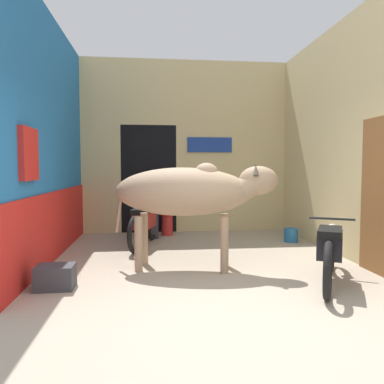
{
  "coord_description": "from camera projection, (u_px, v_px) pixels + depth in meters",
  "views": [
    {
      "loc": [
        -0.76,
        -3.72,
        1.42
      ],
      "look_at": [
        -0.13,
        2.05,
        1.05
      ],
      "focal_mm": 35.0,
      "sensor_mm": 36.0,
      "label": 1
    }
  ],
  "objects": [
    {
      "name": "ground_plane",
      "position": [
        226.0,
        306.0,
        3.87
      ],
      "size": [
        30.0,
        30.0,
        0.0
      ],
      "primitive_type": "plane",
      "color": "tan"
    },
    {
      "name": "wall_left_shopfront",
      "position": [
        47.0,
        141.0,
        5.74
      ],
      "size": [
        0.25,
        4.56,
        3.78
      ],
      "color": "#236BAD",
      "rests_on": "ground_plane"
    },
    {
      "name": "wall_back_with_doorway",
      "position": [
        170.0,
        160.0,
        8.51
      ],
      "size": [
        4.53,
        0.93,
        3.78
      ],
      "color": "#D1BC84",
      "rests_on": "ground_plane"
    },
    {
      "name": "wall_right_with_door",
      "position": [
        339.0,
        141.0,
        6.21
      ],
      "size": [
        0.22,
        4.56,
        3.78
      ],
      "color": "#D1BC84",
      "rests_on": "ground_plane"
    },
    {
      "name": "cow",
      "position": [
        190.0,
        192.0,
        5.22
      ],
      "size": [
        2.32,
        1.05,
        1.5
      ],
      "color": "tan",
      "rests_on": "ground_plane"
    },
    {
      "name": "motorcycle_near",
      "position": [
        330.0,
        249.0,
        4.59
      ],
      "size": [
        0.98,
        1.71,
        0.76
      ],
      "color": "black",
      "rests_on": "ground_plane"
    },
    {
      "name": "motorcycle_far",
      "position": [
        144.0,
        223.0,
        6.8
      ],
      "size": [
        0.67,
        1.75,
        0.75
      ],
      "color": "black",
      "rests_on": "ground_plane"
    },
    {
      "name": "shopkeeper_seated",
      "position": [
        151.0,
        205.0,
        7.61
      ],
      "size": [
        0.4,
        0.33,
        1.25
      ],
      "color": "#3D3842",
      "rests_on": "ground_plane"
    },
    {
      "name": "plastic_stool",
      "position": [
        167.0,
        223.0,
        7.9
      ],
      "size": [
        0.33,
        0.33,
        0.47
      ],
      "color": "red",
      "rests_on": "ground_plane"
    },
    {
      "name": "crate",
      "position": [
        55.0,
        277.0,
        4.4
      ],
      "size": [
        0.44,
        0.32,
        0.28
      ],
      "color": "#38383D",
      "rests_on": "ground_plane"
    },
    {
      "name": "bucket",
      "position": [
        291.0,
        235.0,
        7.19
      ],
      "size": [
        0.26,
        0.26,
        0.26
      ],
      "color": "#23669E",
      "rests_on": "ground_plane"
    }
  ]
}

